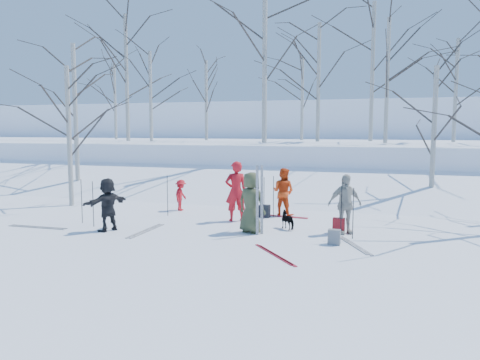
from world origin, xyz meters
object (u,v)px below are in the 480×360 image
(skier_olive_center, at_px, (251,202))
(skier_red_seated, at_px, (181,195))
(backpack_red, at_px, (339,226))
(skier_red_north, at_px, (236,191))
(backpack_grey, at_px, (334,237))
(backpack_dark, at_px, (264,211))
(skier_grey_west, at_px, (108,204))
(skier_cream_east, at_px, (345,204))
(skier_redor_behind, at_px, (283,192))
(dog, at_px, (289,220))

(skier_olive_center, relative_size, skier_red_seated, 1.54)
(skier_red_seated, bearing_deg, backpack_red, -111.26)
(skier_red_north, bearing_deg, backpack_grey, 116.79)
(backpack_grey, height_order, backpack_dark, backpack_dark)
(skier_red_north, relative_size, skier_red_seated, 1.71)
(skier_red_seated, xyz_separation_m, backpack_red, (5.65, -1.96, -0.33))
(skier_red_seated, distance_m, skier_grey_west, 3.67)
(skier_red_seated, relative_size, skier_cream_east, 0.67)
(skier_olive_center, xyz_separation_m, skier_redor_behind, (0.28, 2.81, -0.05))
(dog, distance_m, backpack_red, 1.43)
(skier_red_north, bearing_deg, skier_cream_east, 136.70)
(skier_red_seated, bearing_deg, skier_redor_behind, -88.87)
(backpack_grey, relative_size, backpack_dark, 0.95)
(skier_cream_east, height_order, backpack_dark, skier_cream_east)
(skier_cream_east, bearing_deg, backpack_red, 148.09)
(skier_olive_center, height_order, skier_redor_behind, skier_olive_center)
(dog, bearing_deg, skier_red_seated, -73.05)
(skier_olive_center, bearing_deg, skier_cream_east, -146.86)
(skier_red_north, bearing_deg, dog, 129.71)
(backpack_red, xyz_separation_m, backpack_grey, (0.03, -1.33, -0.02))
(skier_red_north, xyz_separation_m, skier_red_seated, (-2.42, 1.19, -0.39))
(skier_olive_center, relative_size, backpack_grey, 4.42)
(skier_redor_behind, relative_size, backpack_dark, 3.93)
(dog, relative_size, backpack_dark, 1.57)
(skier_red_seated, height_order, dog, skier_red_seated)
(backpack_red, relative_size, backpack_dark, 1.05)
(backpack_dark, bearing_deg, skier_redor_behind, 46.86)
(skier_grey_west, bearing_deg, backpack_dark, 154.33)
(backpack_dark, bearing_deg, skier_olive_center, -84.58)
(skier_olive_center, distance_m, skier_red_seated, 4.24)
(skier_red_seated, height_order, skier_cream_east, skier_cream_east)
(skier_redor_behind, bearing_deg, backpack_grey, 135.84)
(skier_red_north, relative_size, dog, 2.96)
(skier_red_seated, distance_m, dog, 4.62)
(dog, bearing_deg, skier_redor_behind, -122.84)
(skier_olive_center, distance_m, skier_red_north, 1.69)
(backpack_grey, bearing_deg, skier_cream_east, 84.75)
(skier_cream_east, relative_size, skier_grey_west, 1.09)
(skier_cream_east, bearing_deg, backpack_dark, 118.89)
(skier_cream_east, distance_m, backpack_red, 0.63)
(backpack_red, distance_m, backpack_dark, 3.02)
(skier_red_north, xyz_separation_m, backpack_red, (3.23, -0.78, -0.72))
(skier_red_seated, bearing_deg, backpack_grey, -122.25)
(skier_cream_east, xyz_separation_m, backpack_dark, (-2.69, 1.64, -0.62))
(skier_red_north, height_order, backpack_dark, skier_red_north)
(skier_redor_behind, relative_size, skier_red_seated, 1.44)
(skier_red_seated, distance_m, backpack_grey, 6.57)
(skier_red_north, distance_m, backpack_dark, 1.32)
(skier_olive_center, distance_m, skier_cream_east, 2.55)
(skier_cream_east, bearing_deg, dog, 145.78)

